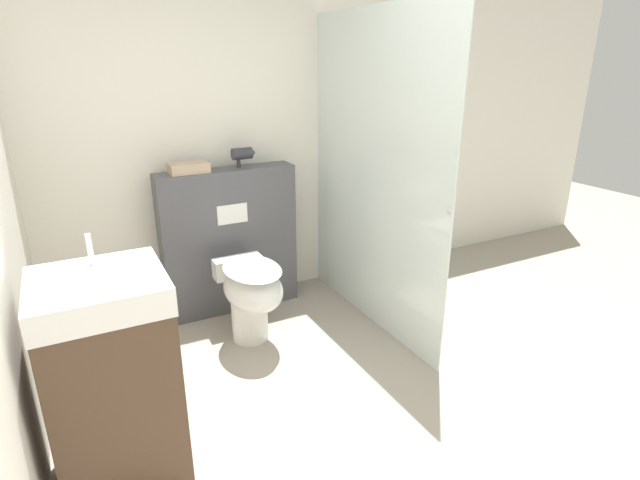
{
  "coord_description": "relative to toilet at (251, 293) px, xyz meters",
  "views": [
    {
      "loc": [
        -1.1,
        -1.4,
        1.81
      ],
      "look_at": [
        0.32,
        1.3,
        0.7
      ],
      "focal_mm": 28.0,
      "sensor_mm": 36.0,
      "label": 1
    }
  ],
  "objects": [
    {
      "name": "toilet",
      "position": [
        0.0,
        0.0,
        0.0
      ],
      "size": [
        0.36,
        0.62,
        0.57
      ],
      "color": "white",
      "rests_on": "ground_plane"
    },
    {
      "name": "sink_vanity",
      "position": [
        -0.93,
        -0.82,
        0.14
      ],
      "size": [
        0.52,
        0.51,
        1.13
      ],
      "color": "#473323",
      "rests_on": "ground_plane"
    },
    {
      "name": "hair_drier",
      "position": [
        0.19,
        0.56,
        0.82
      ],
      "size": [
        0.17,
        0.08,
        0.14
      ],
      "color": "#2D2D33",
      "rests_on": "partition_panel"
    },
    {
      "name": "partition_panel",
      "position": [
        0.05,
        0.55,
        0.18
      ],
      "size": [
        1.0,
        0.21,
        1.08
      ],
      "color": "#4C4C51",
      "rests_on": "ground_plane"
    },
    {
      "name": "folded_towel",
      "position": [
        -0.21,
        0.55,
        0.76
      ],
      "size": [
        0.26,
        0.17,
        0.07
      ],
      "color": "tan",
      "rests_on": "partition_panel"
    },
    {
      "name": "shower_glass",
      "position": [
        0.89,
        -0.07,
        0.71
      ],
      "size": [
        0.04,
        1.6,
        2.14
      ],
      "color": "silver",
      "rests_on": "ground_plane"
    },
    {
      "name": "wall_back",
      "position": [
        0.12,
        0.76,
        0.89
      ],
      "size": [
        8.0,
        0.06,
        2.5
      ],
      "color": "silver",
      "rests_on": "ground_plane"
    }
  ]
}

